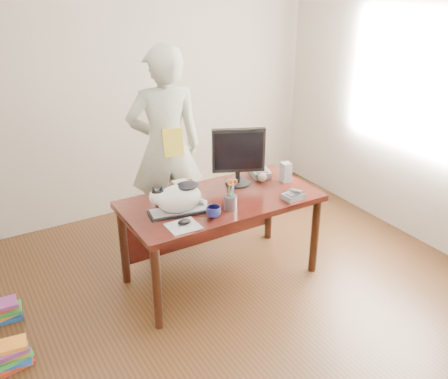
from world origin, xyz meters
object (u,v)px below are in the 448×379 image
pen_cup (231,201)px  phone (293,195)px  desk (216,211)px  book_pile_a (13,355)px  person (165,148)px  coffee_mug (214,212)px  book_pile_b (5,311)px  speaker (286,172)px  baseball (262,177)px  mouse (184,222)px  book_stack (183,186)px  keyboard (180,211)px  calculator (260,173)px  monitor (238,154)px  cat (177,197)px

pen_cup → phone: (0.54, -0.10, -0.04)m
desk → book_pile_a: bearing=-171.0°
person → book_pile_a: 2.12m
coffee_mug → book_pile_b: coffee_mug is taller
speaker → baseball: speaker is taller
mouse → book_stack: book_stack is taller
keyboard → calculator: bearing=27.0°
speaker → book_pile_b: (-2.39, 0.34, -0.76)m
desk → phone: phone is taller
monitor → phone: 0.58m
coffee_mug → calculator: (0.75, 0.48, -0.01)m
mouse → book_pile_a: (-1.30, 0.05, -0.69)m
cat → book_pile_b: bearing=173.1°
speaker → baseball: (-0.18, 0.10, -0.05)m
book_pile_b → book_stack: bearing=-1.1°
mouse → coffee_mug: 0.24m
phone → speaker: 0.35m
calculator → book_pile_a: 2.43m
mouse → baseball: 1.01m
mouse → coffee_mug: size_ratio=0.93×
baseball → book_pile_b: bearing=173.8°
monitor → book_pile_a: (-2.02, -0.36, -0.95)m
baseball → book_pile_a: bearing=-172.1°
calculator → book_pile_a: size_ratio=0.89×
mouse → book_pile_a: bearing=178.1°
book_pile_a → book_stack: bearing=18.4°
phone → calculator: (0.03, 0.53, 0.00)m
book_stack → person: person is taller
baseball → book_stack: (-0.67, 0.21, -0.01)m
desk → mouse: size_ratio=15.40×
keyboard → monitor: bearing=28.3°
keyboard → coffee_mug: size_ratio=4.45×
cat → speaker: cat is taller
coffee_mug → baseball: bearing=27.6°
baseball → calculator: bearing=63.5°
person → calculator: bearing=149.3°
pen_cup → baseball: bearing=31.2°
mouse → book_stack: size_ratio=0.48×
baseball → book_pile_b: 2.33m
keyboard → phone: (0.91, -0.24, 0.01)m
speaker → book_pile_b: bearing=179.3°
pen_cup → mouse: pen_cup is taller
desk → coffee_mug: bearing=-122.5°
monitor → keyboard: bearing=-137.3°
keyboard → phone: bearing=-4.8°
coffee_mug → mouse: bearing=178.6°
keyboard → baseball: bearing=20.9°
monitor → phone: bearing=-37.5°
baseball → calculator: (0.06, 0.12, -0.01)m
phone → book_stack: 0.93m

